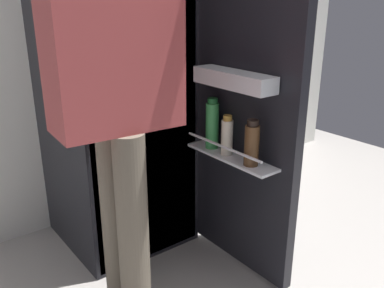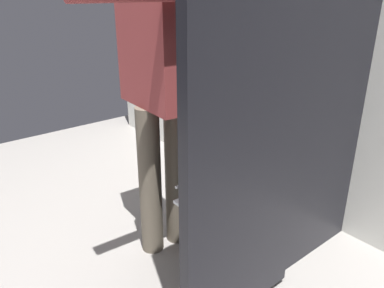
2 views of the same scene
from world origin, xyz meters
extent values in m
plane|color=gray|center=(0.00, 0.00, 0.00)|extent=(5.02, 5.02, 0.00)
cube|color=black|center=(0.00, 0.56, 0.89)|extent=(0.61, 0.62, 1.78)
cube|color=white|center=(0.00, 0.25, 0.89)|extent=(0.57, 0.01, 1.74)
cube|color=white|center=(0.00, 0.30, 0.92)|extent=(0.53, 0.09, 0.01)
cube|color=black|center=(0.33, -0.06, 0.90)|extent=(0.05, 0.61, 1.73)
cube|color=white|center=(0.25, -0.06, 0.60)|extent=(0.12, 0.49, 0.01)
cylinder|color=silver|center=(0.20, -0.06, 0.66)|extent=(0.01, 0.47, 0.01)
cube|color=white|center=(0.25, -0.06, 0.95)|extent=(0.10, 0.41, 0.07)
cylinder|color=green|center=(0.25, 0.08, 0.71)|extent=(0.06, 0.06, 0.21)
cylinder|color=#195B28|center=(0.25, 0.08, 0.83)|extent=(0.05, 0.05, 0.03)
cylinder|color=#EDE5CC|center=(0.24, -0.03, 0.68)|extent=(0.05, 0.05, 0.16)
cylinder|color=#B78933|center=(0.24, -0.03, 0.77)|extent=(0.04, 0.04, 0.02)
cylinder|color=brown|center=(0.24, -0.19, 0.69)|extent=(0.06, 0.06, 0.17)
cylinder|color=black|center=(0.24, -0.19, 0.79)|extent=(0.05, 0.05, 0.03)
cylinder|color=#665B4C|center=(-0.28, 0.06, 0.41)|extent=(0.12, 0.12, 0.83)
cylinder|color=#665B4C|center=(-0.29, -0.10, 0.41)|extent=(0.12, 0.12, 0.83)
cube|color=#9E3D3D|center=(-0.28, -0.02, 1.12)|extent=(0.46, 0.25, 0.59)
cylinder|color=#9E3D3D|center=(-0.27, 0.21, 1.10)|extent=(0.08, 0.08, 0.55)
camera|label=1|loc=(-0.95, -1.32, 1.28)|focal=38.69mm
camera|label=2|loc=(1.21, -1.04, 1.35)|focal=35.28mm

